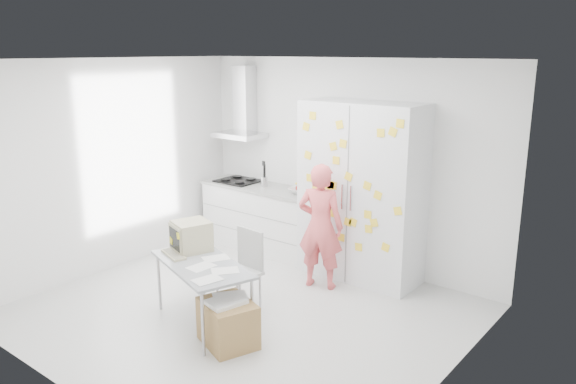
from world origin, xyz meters
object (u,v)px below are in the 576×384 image
Objects in this scene: person at (320,226)px; desk at (195,248)px; chair at (243,265)px; cardboard_box at (228,322)px.

desk is (-0.62, -1.43, 0.00)m from person.
person reaches higher than desk.
chair reaches higher than cardboard_box.
cardboard_box is at bearing -54.18° from chair.
person is 1.10m from chair.
cardboard_box is (0.72, -0.25, -0.53)m from desk.
person is 1.09× the size of desk.
chair is (0.31, 0.41, -0.25)m from desk.
desk is at bearing 49.88° from person.
person reaches higher than cardboard_box.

